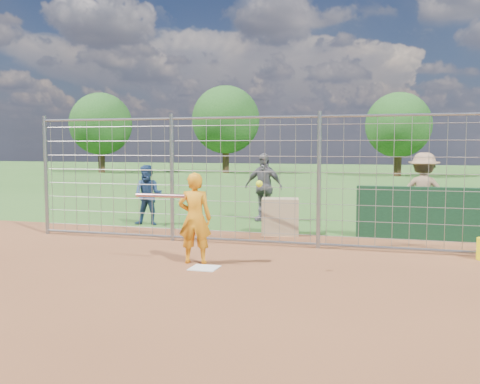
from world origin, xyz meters
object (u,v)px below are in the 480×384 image
(bystander_b, at_px, (263,187))
(bystander_a, at_px, (148,195))
(bystander_c, at_px, (423,193))
(equipment_bin, at_px, (280,217))
(batter, at_px, (195,218))

(bystander_b, bearing_deg, bystander_a, -139.58)
(bystander_a, relative_size, bystander_b, 0.84)
(bystander_b, relative_size, bystander_c, 0.98)
(bystander_b, bearing_deg, equipment_bin, -57.23)
(bystander_b, bearing_deg, bystander_c, -3.81)
(bystander_a, distance_m, bystander_c, 6.47)
(bystander_c, bearing_deg, bystander_a, 10.28)
(bystander_b, relative_size, equipment_bin, 2.20)
(bystander_c, relative_size, equipment_bin, 2.25)
(batter, relative_size, bystander_b, 0.86)
(bystander_b, bearing_deg, batter, -79.36)
(equipment_bin, bearing_deg, bystander_b, 101.66)
(bystander_a, bearing_deg, batter, -62.80)
(batter, distance_m, equipment_bin, 3.35)
(bystander_a, distance_m, bystander_b, 2.97)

